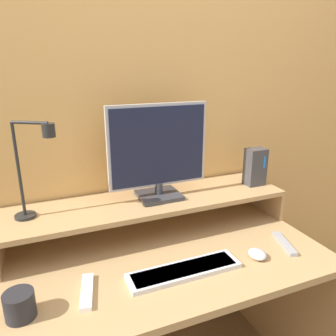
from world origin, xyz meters
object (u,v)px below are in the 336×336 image
desk_lamp (33,166)px  router_dock (255,167)px  keyboard (184,270)px  remote_secondary (285,243)px  mug (20,305)px  remote_control (87,291)px  monitor (158,152)px  mouse (257,254)px

desk_lamp → router_dock: 1.01m
keyboard → remote_secondary: (0.47, 0.01, -0.00)m
router_dock → mug: (-1.09, -0.34, -0.20)m
remote_secondary → mug: size_ratio=1.99×
keyboard → mug: size_ratio=4.68×
remote_control → mug: bearing=-171.5°
keyboard → mug: bearing=-179.2°
monitor → remote_control: (-0.39, -0.34, -0.36)m
monitor → keyboard: 0.51m
remote_secondary → keyboard: bearing=-178.6°
monitor → mug: monitor is taller
keyboard → monitor: bearing=83.8°
monitor → mouse: monitor is taller
desk_lamp → mouse: (0.77, -0.36, -0.35)m
mouse → mug: bearing=179.0°
mouse → desk_lamp: bearing=154.9°
mouse → remote_control: bearing=176.1°
monitor → mug: size_ratio=4.92×
desk_lamp → remote_secondary: desk_lamp is taller
router_dock → keyboard: 0.67m
mouse → remote_control: 0.66m
monitor → mouse: bearing=-55.1°
remote_secondary → router_dock: bearing=78.5°
desk_lamp → mouse: desk_lamp is taller
mouse → remote_control: mouse is taller
mouse → monitor: bearing=124.9°
router_dock → remote_control: (-0.89, -0.31, -0.24)m
monitor → mouse: (0.27, -0.38, -0.35)m
router_dock → keyboard: bearing=-148.3°
keyboard → remote_control: bearing=176.3°
router_dock → remote_secondary: router_dock is taller
desk_lamp → keyboard: size_ratio=0.90×
monitor → remote_secondary: 0.66m
monitor → mouse: size_ratio=5.61×
monitor → keyboard: (-0.04, -0.36, -0.36)m
monitor → remote_secondary: size_ratio=2.48×
router_dock → mug: 1.16m
keyboard → remote_control: size_ratio=2.35×
remote_control → mug: mug is taller
desk_lamp → remote_control: bearing=-69.6°
keyboard → remote_secondary: 0.47m
desk_lamp → mug: desk_lamp is taller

